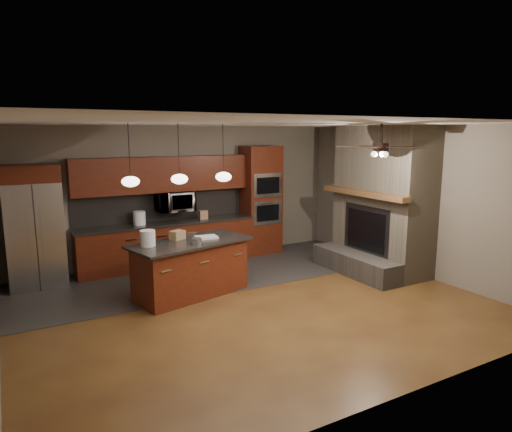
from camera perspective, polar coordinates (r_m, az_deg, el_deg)
ground at (r=7.34m, az=-0.43°, el=-10.90°), size 7.00×7.00×0.00m
ceiling at (r=6.85m, az=-0.46°, el=11.51°), size 7.00×6.00×0.02m
back_wall at (r=9.66m, az=-9.09°, el=2.71°), size 7.00×0.02×2.80m
right_wall at (r=9.16m, az=19.11°, el=1.85°), size 0.02×6.00×2.80m
slate_tile_patch at (r=8.87m, az=-6.11°, el=-7.14°), size 7.00×2.40×0.01m
fireplace_column at (r=9.11m, az=15.26°, el=1.36°), size 1.30×2.10×2.80m
back_cabinetry at (r=9.35m, az=-11.18°, el=-0.75°), size 3.59×0.64×2.20m
oven_tower at (r=10.13m, az=0.61°, el=1.99°), size 0.80×0.63×2.38m
microwave at (r=9.35m, az=-10.12°, el=1.81°), size 0.73×0.41×0.50m
refrigerator at (r=8.77m, az=-26.01°, el=-1.18°), size 0.92×0.75×2.14m
kitchen_island at (r=7.64m, az=-8.14°, el=-6.46°), size 2.12×1.32×0.92m
white_bucket at (r=7.30m, az=-13.39°, el=-2.72°), size 0.29×0.29×0.25m
paint_can at (r=7.28m, az=-7.39°, el=-3.16°), size 0.18×0.18×0.10m
paint_tray at (r=7.70m, az=-6.22°, el=-2.65°), size 0.38×0.28×0.04m
cardboard_box at (r=7.67m, az=-9.80°, el=-2.36°), size 0.28×0.25×0.15m
counter_bucket at (r=9.13m, az=-14.37°, el=-0.26°), size 0.29×0.29×0.27m
counter_box at (r=9.51m, az=-6.59°, el=0.15°), size 0.18×0.15×0.18m
pendant_left at (r=6.93m, az=-15.40°, el=4.21°), size 0.26×0.26×0.92m
pendant_center at (r=7.15m, az=-9.55°, el=4.61°), size 0.26×0.26×0.92m
pendant_right at (r=7.43m, az=-4.09°, el=4.94°), size 0.26×0.26×0.92m
ceiling_fan at (r=7.29m, az=15.34°, el=8.38°), size 1.27×1.33×0.41m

